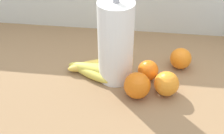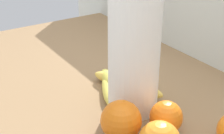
{
  "view_description": "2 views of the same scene",
  "coord_description": "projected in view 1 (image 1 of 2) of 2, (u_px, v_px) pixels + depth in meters",
  "views": [
    {
      "loc": [
        -0.21,
        -0.76,
        1.55
      ],
      "look_at": [
        -0.31,
        0.0,
        0.97
      ],
      "focal_mm": 45.54,
      "sensor_mm": 36.0,
      "label": 1
    },
    {
      "loc": [
        0.24,
        -0.41,
        1.37
      ],
      "look_at": [
        -0.38,
        -0.0,
        1.01
      ],
      "focal_mm": 54.6,
      "sensor_mm": 36.0,
      "label": 2
    }
  ],
  "objects": [
    {
      "name": "banana_bunch",
      "position": [
        95.0,
        69.0,
        0.98
      ],
      "size": [
        0.21,
        0.16,
        0.04
      ],
      "color": "#D9C94C",
      "rests_on": "counter"
    },
    {
      "name": "orange_back_right",
      "position": [
        166.0,
        84.0,
        0.89
      ],
      "size": [
        0.08,
        0.08,
        0.08
      ],
      "primitive_type": "sphere",
      "color": "orange",
      "rests_on": "counter"
    },
    {
      "name": "wall_back",
      "position": [
        182.0,
        81.0,
        1.4
      ],
      "size": [
        2.37,
        0.06,
        1.3
      ],
      "primitive_type": "cube",
      "color": "silver",
      "rests_on": "ground"
    },
    {
      "name": "paper_towel_roll",
      "position": [
        116.0,
        43.0,
        0.9
      ],
      "size": [
        0.11,
        0.11,
        0.31
      ],
      "color": "white",
      "rests_on": "counter"
    },
    {
      "name": "orange_front",
      "position": [
        137.0,
        86.0,
        0.88
      ],
      "size": [
        0.08,
        0.08,
        0.08
      ],
      "primitive_type": "sphere",
      "color": "orange",
      "rests_on": "counter"
    },
    {
      "name": "orange_back_left",
      "position": [
        148.0,
        70.0,
        0.95
      ],
      "size": [
        0.07,
        0.07,
        0.07
      ],
      "primitive_type": "sphere",
      "color": "orange",
      "rests_on": "counter"
    },
    {
      "name": "orange_right",
      "position": [
        181.0,
        58.0,
        1.0
      ],
      "size": [
        0.08,
        0.08,
        0.08
      ],
      "primitive_type": "sphere",
      "color": "orange",
      "rests_on": "counter"
    }
  ]
}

